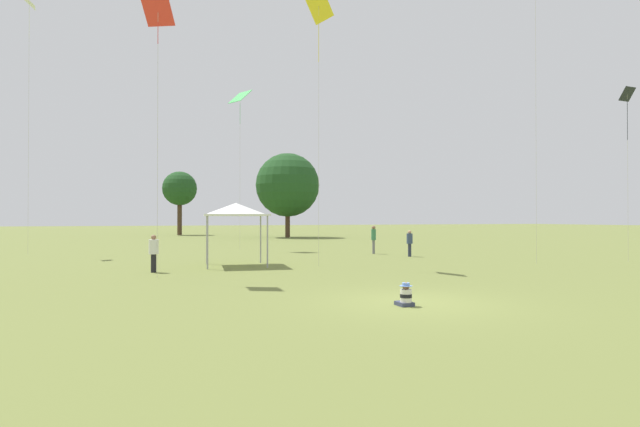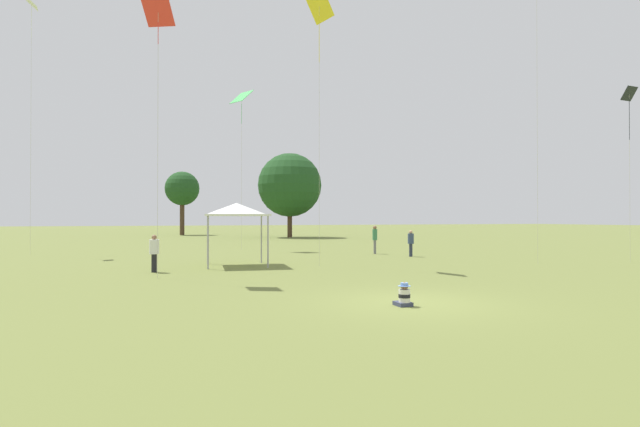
# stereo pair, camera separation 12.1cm
# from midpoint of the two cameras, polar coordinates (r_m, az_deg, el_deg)

# --- Properties ---
(ground_plane) EXTENTS (300.00, 300.00, 0.00)m
(ground_plane) POSITION_cam_midpoint_polar(r_m,az_deg,el_deg) (13.45, 10.42, -9.98)
(ground_plane) COLOR olive
(seated_toddler) EXTENTS (0.36, 0.46, 0.60)m
(seated_toddler) POSITION_cam_midpoint_polar(r_m,az_deg,el_deg) (12.86, 9.48, -9.28)
(seated_toddler) COLOR #383D56
(seated_toddler) RESTS_ON ground
(person_standing_0) EXTENTS (0.48, 0.48, 1.53)m
(person_standing_0) POSITION_cam_midpoint_polar(r_m,az_deg,el_deg) (21.50, -18.64, -4.03)
(person_standing_0) COLOR black
(person_standing_0) RESTS_ON ground
(person_standing_2) EXTENTS (0.47, 0.47, 1.52)m
(person_standing_2) POSITION_cam_midpoint_polar(r_m,az_deg,el_deg) (29.29, 10.09, -3.12)
(person_standing_2) COLOR #282D42
(person_standing_2) RESTS_ON ground
(person_standing_3) EXTENTS (0.36, 0.36, 1.75)m
(person_standing_3) POSITION_cam_midpoint_polar(r_m,az_deg,el_deg) (31.26, 6.03, -2.64)
(person_standing_3) COLOR slate
(person_standing_3) RESTS_ON ground
(canopy_tent) EXTENTS (3.25, 3.25, 2.93)m
(canopy_tent) POSITION_cam_midpoint_polar(r_m,az_deg,el_deg) (23.51, -9.73, 0.42)
(canopy_tent) COLOR white
(canopy_tent) RESTS_ON ground
(kite_0) EXTENTS (1.62, 1.77, 11.33)m
(kite_0) POSITION_cam_midpoint_polar(r_m,az_deg,el_deg) (36.67, -9.22, 12.77)
(kite_0) COLOR green
(kite_0) RESTS_ON ground
(kite_1) EXTENTS (0.78, 0.47, 8.85)m
(kite_1) POSITION_cam_midpoint_polar(r_m,az_deg,el_deg) (30.24, 31.59, 10.78)
(kite_1) COLOR #1E2328
(kite_1) RESTS_ON ground
(kite_2) EXTENTS (1.06, 1.55, 12.70)m
(kite_2) POSITION_cam_midpoint_polar(r_m,az_deg,el_deg) (24.98, -0.30, 22.14)
(kite_2) COLOR yellow
(kite_2) RESTS_ON ground
(kite_3) EXTENTS (1.25, 1.10, 10.23)m
(kite_3) POSITION_cam_midpoint_polar(r_m,az_deg,el_deg) (20.61, -18.20, 20.39)
(kite_3) COLOR red
(kite_3) RESTS_ON ground
(kite_5) EXTENTS (0.71, 0.89, 15.76)m
(kite_5) POSITION_cam_midpoint_polar(r_m,az_deg,el_deg) (37.46, -30.38, 18.77)
(kite_5) COLOR white
(kite_5) RESTS_ON ground
(distant_tree_0) EXTENTS (4.54, 4.54, 8.51)m
(distant_tree_0) POSITION_cam_midpoint_polar(r_m,az_deg,el_deg) (69.33, -15.79, 2.72)
(distant_tree_0) COLOR #473323
(distant_tree_0) RESTS_ON ground
(distant_tree_1) EXTENTS (7.43, 7.43, 9.84)m
(distant_tree_1) POSITION_cam_midpoint_polar(r_m,az_deg,el_deg) (58.41, -3.78, 3.26)
(distant_tree_1) COLOR #473323
(distant_tree_1) RESTS_ON ground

